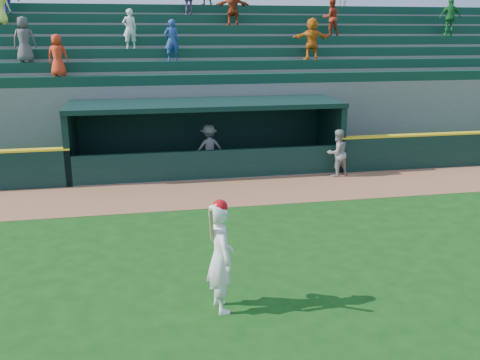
{
  "coord_description": "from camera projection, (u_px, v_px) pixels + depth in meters",
  "views": [
    {
      "loc": [
        -2.45,
        -10.73,
        4.78
      ],
      "look_at": [
        0.0,
        1.6,
        1.3
      ],
      "focal_mm": 40.0,
      "sensor_mm": 36.0,
      "label": 1
    }
  ],
  "objects": [
    {
      "name": "ground",
      "position": [
        254.0,
        255.0,
        11.88
      ],
      "size": [
        120.0,
        120.0,
        0.0
      ],
      "primitive_type": "plane",
      "color": "#124110",
      "rests_on": "ground"
    },
    {
      "name": "warning_track",
      "position": [
        219.0,
        192.0,
        16.51
      ],
      "size": [
        40.0,
        3.0,
        0.01
      ],
      "primitive_type": "cube",
      "color": "#975F3C",
      "rests_on": "ground"
    },
    {
      "name": "dugout_player_front",
      "position": [
        337.0,
        153.0,
        18.2
      ],
      "size": [
        0.92,
        0.8,
        1.62
      ],
      "primitive_type": "imported",
      "rotation": [
        0.0,
        0.0,
        3.41
      ],
      "color": "#969691",
      "rests_on": "ground"
    },
    {
      "name": "dugout_player_inside",
      "position": [
        209.0,
        148.0,
        18.92
      ],
      "size": [
        1.14,
        0.75,
        1.66
      ],
      "primitive_type": "imported",
      "rotation": [
        0.0,
        0.0,
        3.27
      ],
      "color": "gray",
      "rests_on": "ground"
    },
    {
      "name": "dugout",
      "position": [
        205.0,
        132.0,
        19.08
      ],
      "size": [
        9.4,
        2.8,
        2.46
      ],
      "color": "slate",
      "rests_on": "ground"
    },
    {
      "name": "stands",
      "position": [
        191.0,
        89.0,
        23.12
      ],
      "size": [
        34.5,
        6.25,
        7.53
      ],
      "color": "slate",
      "rests_on": "ground"
    },
    {
      "name": "batter_at_plate",
      "position": [
        220.0,
        256.0,
        9.31
      ],
      "size": [
        0.59,
        0.88,
        2.07
      ],
      "color": "white",
      "rests_on": "ground"
    }
  ]
}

